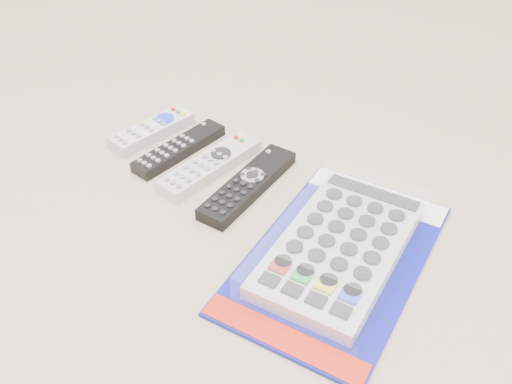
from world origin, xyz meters
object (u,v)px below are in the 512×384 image
Objects in this scene: remote_slim_black at (179,148)px; jumbo_remote_packaged at (340,246)px; remote_large_black at (248,185)px; remote_small_grey at (152,130)px; remote_silver_dvd at (210,165)px.

jumbo_remote_packaged reaches higher than remote_slim_black.
remote_slim_black is at bearing 172.93° from remote_large_black.
remote_small_grey is 0.44m from jumbo_remote_packaged.
remote_slim_black is at bearing -179.52° from remote_silver_dvd.
remote_large_black is 0.20m from jumbo_remote_packaged.
remote_silver_dvd is 0.54× the size of jumbo_remote_packaged.
jumbo_remote_packaged is at bearing -1.62° from remote_small_grey.
jumbo_remote_packaged is at bearing -5.32° from remote_silver_dvd.
remote_large_black is (0.08, -0.01, 0.00)m from remote_silver_dvd.
remote_small_grey reaches higher than remote_silver_dvd.
remote_small_grey is at bearing 171.14° from remote_large_black.
jumbo_remote_packaged is (0.28, -0.05, 0.01)m from remote_silver_dvd.
remote_slim_black is 0.16m from remote_large_black.
remote_silver_dvd is at bearing -0.18° from remote_slim_black.
remote_slim_black is 0.93× the size of remote_silver_dvd.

